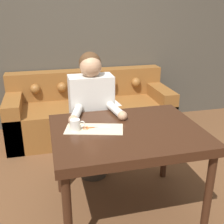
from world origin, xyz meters
TOP-DOWN VIEW (x-y plane):
  - ground_plane at (0.00, 0.00)m, footprint 16.00×16.00m
  - wall_back at (0.00, 1.98)m, footprint 8.00×0.06m
  - dining_table at (0.12, -0.05)m, footprint 1.14×0.89m
  - couch at (0.09, 1.56)m, footprint 2.10×0.84m
  - person at (-0.06, 0.53)m, footprint 0.48×0.58m
  - pattern_paper_main at (-0.13, 0.02)m, footprint 0.48×0.32m
  - scissors at (-0.15, 0.04)m, footprint 0.21×0.07m
  - mug at (-0.27, 0.03)m, footprint 0.11×0.08m

SIDE VIEW (x-z plane):
  - ground_plane at x=0.00m, z-range 0.00..0.00m
  - couch at x=0.09m, z-range -0.11..0.70m
  - person at x=-0.06m, z-range 0.01..1.26m
  - dining_table at x=0.12m, z-range 0.29..1.04m
  - pattern_paper_main at x=-0.13m, z-range 0.75..0.75m
  - scissors at x=-0.15m, z-range 0.75..0.75m
  - mug at x=-0.27m, z-range 0.75..0.84m
  - wall_back at x=0.00m, z-range 0.00..2.60m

